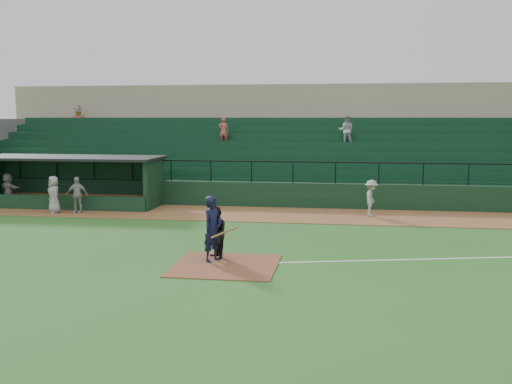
# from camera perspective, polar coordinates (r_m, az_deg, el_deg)

# --- Properties ---
(ground) EXTENTS (90.00, 90.00, 0.00)m
(ground) POSITION_cam_1_polar(r_m,az_deg,el_deg) (17.86, -2.40, -6.51)
(ground) COLOR #275A1D
(ground) RESTS_ON ground
(warning_track) EXTENTS (40.00, 4.00, 0.03)m
(warning_track) POSITION_cam_1_polar(r_m,az_deg,el_deg) (25.60, 1.00, -2.22)
(warning_track) COLOR brown
(warning_track) RESTS_ON ground
(home_plate_dirt) EXTENTS (3.00, 3.00, 0.03)m
(home_plate_dirt) POSITION_cam_1_polar(r_m,az_deg,el_deg) (16.91, -3.05, -7.26)
(home_plate_dirt) COLOR brown
(home_plate_dirt) RESTS_ON ground
(foul_line) EXTENTS (17.49, 4.44, 0.01)m
(foul_line) POSITION_cam_1_polar(r_m,az_deg,el_deg) (19.29, 22.51, -6.01)
(foul_line) COLOR white
(foul_line) RESTS_ON ground
(stadium_structure) EXTENTS (38.00, 13.08, 6.40)m
(stadium_structure) POSITION_cam_1_polar(r_m,az_deg,el_deg) (33.70, 2.91, 4.00)
(stadium_structure) COLOR black
(stadium_structure) RESTS_ON ground
(dugout) EXTENTS (8.90, 3.20, 2.42)m
(dugout) POSITION_cam_1_polar(r_m,az_deg,el_deg) (29.76, -17.53, 1.35)
(dugout) COLOR black
(dugout) RESTS_ON ground
(batter_at_plate) EXTENTS (1.17, 0.86, 1.99)m
(batter_at_plate) POSITION_cam_1_polar(r_m,az_deg,el_deg) (17.18, -4.30, -3.69)
(batter_at_plate) COLOR black
(batter_at_plate) RESTS_ON ground
(umpire) EXTENTS (0.93, 0.99, 1.62)m
(umpire) POSITION_cam_1_polar(r_m,az_deg,el_deg) (17.52, -4.02, -4.08)
(umpire) COLOR black
(umpire) RESTS_ON ground
(runner) EXTENTS (0.74, 1.11, 1.59)m
(runner) POSITION_cam_1_polar(r_m,az_deg,el_deg) (25.35, 11.35, -0.61)
(runner) COLOR #A5A09A
(runner) RESTS_ON warning_track
(dugout_player_a) EXTENTS (1.00, 0.52, 1.63)m
(dugout_player_a) POSITION_cam_1_polar(r_m,az_deg,el_deg) (27.05, -17.28, -0.26)
(dugout_player_a) COLOR #A5A09B
(dugout_player_a) RESTS_ON warning_track
(dugout_player_b) EXTENTS (0.94, 0.95, 1.66)m
(dugout_player_b) POSITION_cam_1_polar(r_m,az_deg,el_deg) (27.36, -19.36, -0.23)
(dugout_player_b) COLOR #9E9893
(dugout_player_b) RESTS_ON warning_track
(dugout_player_c) EXTENTS (1.53, 1.10, 1.59)m
(dugout_player_c) POSITION_cam_1_polar(r_m,az_deg,el_deg) (30.65, -23.29, 0.30)
(dugout_player_c) COLOR #A4A09A
(dugout_player_c) RESTS_ON warning_track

